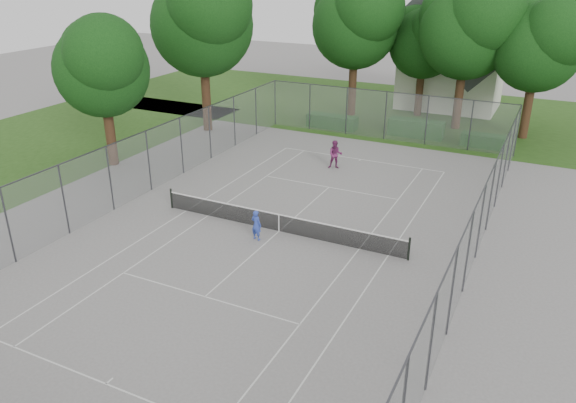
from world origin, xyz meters
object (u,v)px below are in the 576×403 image
at_px(tennis_net, 279,222).
at_px(girl_player, 256,225).
at_px(house, 453,60).
at_px(woman_player, 335,155).

distance_m(tennis_net, girl_player, 1.35).
relative_size(house, woman_player, 5.72).
height_order(girl_player, woman_player, woman_player).
distance_m(tennis_net, house, 29.36).
bearing_deg(house, tennis_net, -94.27).
bearing_deg(woman_player, girl_player, -110.00).
distance_m(tennis_net, woman_player, 9.63).
distance_m(girl_player, woman_player, 10.79).
height_order(house, woman_player, house).
height_order(house, girl_player, house).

